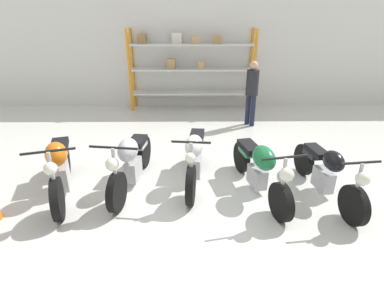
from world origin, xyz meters
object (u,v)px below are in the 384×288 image
Objects in this scene: motorcycle_silver at (131,161)px; person_browsing at (252,88)px; motorcycle_green at (260,167)px; motorcycle_black at (327,172)px; motorcycle_orange at (60,167)px; motorcycle_white at (195,157)px; shelving_rack at (189,65)px.

person_browsing is at bearing 148.28° from motorcycle_silver.
motorcycle_silver is 2.15m from motorcycle_green.
motorcycle_black is at bearing 91.69° from motorcycle_silver.
person_browsing reaches higher than motorcycle_green.
motorcycle_orange is 0.98× the size of motorcycle_green.
motorcycle_white is 1.17× the size of person_browsing.
motorcycle_black is 3.63m from person_browsing.
motorcycle_green is (2.14, -0.23, -0.01)m from motorcycle_silver.
motorcycle_black is (4.32, -0.13, -0.04)m from motorcycle_orange.
shelving_rack is 5.28m from motorcycle_green.
motorcycle_black is 1.21× the size of person_browsing.
person_browsing reaches higher than motorcycle_white.
motorcycle_white is 3.46m from person_browsing.
motorcycle_orange reaches higher than motorcycle_black.
motorcycle_silver is at bearing -108.21° from motorcycle_green.
motorcycle_orange reaches higher than motorcycle_silver.
motorcycle_green is 1.01× the size of motorcycle_black.
person_browsing reaches higher than motorcycle_orange.
shelving_rack is at bearing -164.04° from motorcycle_black.
shelving_rack reaches higher than motorcycle_silver.
motorcycle_black is at bearing 63.23° from person_browsing.
shelving_rack is at bearing -81.07° from person_browsing.
motorcycle_white reaches higher than motorcycle_black.
motorcycle_green is (3.26, -0.02, -0.01)m from motorcycle_orange.
motorcycle_orange reaches higher than motorcycle_white.
person_browsing is at bearing 159.00° from motorcycle_white.
person_browsing is (2.64, 3.19, 0.53)m from motorcycle_silver.
person_browsing is (1.64, -1.65, -0.36)m from shelving_rack.
shelving_rack is 1.87× the size of motorcycle_orange.
shelving_rack is 2.36m from person_browsing.
motorcycle_orange is 1.03× the size of motorcycle_white.
motorcycle_white reaches higher than motorcycle_green.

